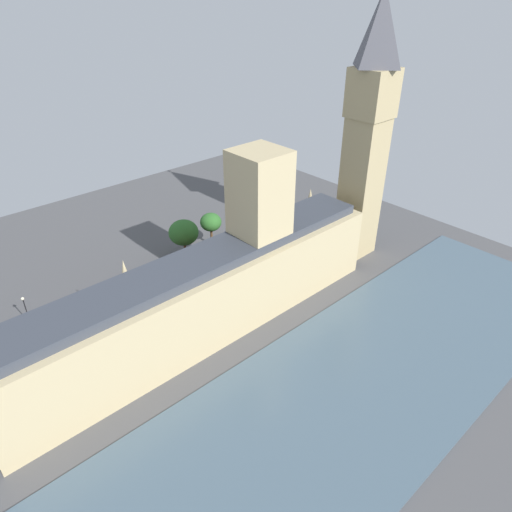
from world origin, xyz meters
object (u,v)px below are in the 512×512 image
object	(u,v)px
car_black_by_river_gate	(249,249)
double_decker_bus_kerbside	(115,302)
plane_tree_near_tower	(184,233)
double_decker_bus_under_trees	(176,272)
plane_tree_leading	(211,222)
pedestrian_far_end	(120,337)
street_lamp_corner	(25,305)
car_blue_trailing	(59,339)
clock_tower	(368,130)
parliament_building	(212,287)

from	to	relation	value
car_black_by_river_gate	double_decker_bus_kerbside	bearing A→B (deg)	86.91
double_decker_bus_kerbside	plane_tree_near_tower	bearing A→B (deg)	106.43
double_decker_bus_under_trees	plane_tree_near_tower	distance (m)	10.73
plane_tree_leading	plane_tree_near_tower	xyz separation A→B (m)	(-0.57, 7.86, 0.37)
pedestrian_far_end	street_lamp_corner	bearing A→B (deg)	-91.77
car_black_by_river_gate	plane_tree_leading	world-z (taller)	plane_tree_leading
car_blue_trailing	plane_tree_near_tower	bearing A→B (deg)	-75.84
double_decker_bus_under_trees	plane_tree_leading	size ratio (longest dim) A/B	1.31
clock_tower	street_lamp_corner	size ratio (longest dim) A/B	9.11
double_decker_bus_under_trees	double_decker_bus_kerbside	xyz separation A→B (m)	(-1.17, 14.15, 0.00)
car_blue_trailing	car_black_by_river_gate	bearing A→B (deg)	-90.21
plane_tree_near_tower	pedestrian_far_end	bearing A→B (deg)	122.30
double_decker_bus_under_trees	plane_tree_near_tower	bearing A→B (deg)	-45.40
plane_tree_leading	street_lamp_corner	world-z (taller)	plane_tree_leading
street_lamp_corner	pedestrian_far_end	bearing A→B (deg)	-146.30
car_black_by_river_gate	double_decker_bus_under_trees	distance (m)	19.26
parliament_building	clock_tower	world-z (taller)	clock_tower
double_decker_bus_kerbside	car_blue_trailing	bearing A→B (deg)	-91.21
double_decker_bus_under_trees	car_blue_trailing	distance (m)	25.39
car_black_by_river_gate	street_lamp_corner	bearing A→B (deg)	77.25
double_decker_bus_kerbside	plane_tree_leading	xyz separation A→B (m)	(8.82, -29.21, 3.26)
pedestrian_far_end	plane_tree_near_tower	distance (m)	29.34
double_decker_bus_under_trees	car_blue_trailing	bearing A→B (deg)	94.25
car_blue_trailing	plane_tree_near_tower	world-z (taller)	plane_tree_near_tower
double_decker_bus_kerbside	parliament_building	bearing A→B (deg)	32.58
double_decker_bus_under_trees	car_blue_trailing	xyz separation A→B (m)	(-1.85, 25.27, -1.75)
car_black_by_river_gate	pedestrian_far_end	size ratio (longest dim) A/B	2.79
plane_tree_near_tower	street_lamp_corner	world-z (taller)	plane_tree_near_tower
double_decker_bus_kerbside	clock_tower	bearing A→B (deg)	69.13
clock_tower	pedestrian_far_end	size ratio (longest dim) A/B	32.38
parliament_building	plane_tree_leading	world-z (taller)	parliament_building
parliament_building	double_decker_bus_under_trees	distance (m)	17.45
car_blue_trailing	clock_tower	bearing A→B (deg)	-104.06
car_blue_trailing	plane_tree_near_tower	distance (m)	34.09
parliament_building	street_lamp_corner	world-z (taller)	parliament_building
double_decker_bus_under_trees	street_lamp_corner	distance (m)	28.01
pedestrian_far_end	street_lamp_corner	size ratio (longest dim) A/B	0.28
parliament_building	clock_tower	size ratio (longest dim) A/B	1.33
clock_tower	pedestrian_far_end	distance (m)	61.68
double_decker_bus_under_trees	car_blue_trailing	size ratio (longest dim) A/B	2.48
parliament_building	double_decker_bus_kerbside	xyz separation A→B (m)	(15.02, 11.43, -5.93)
car_blue_trailing	parliament_building	bearing A→B (deg)	-123.68
car_black_by_river_gate	plane_tree_near_tower	bearing A→B (deg)	52.47
double_decker_bus_kerbside	plane_tree_near_tower	xyz separation A→B (m)	(8.25, -21.35, 3.63)
pedestrian_far_end	plane_tree_near_tower	size ratio (longest dim) A/B	0.18
parliament_building	double_decker_bus_under_trees	world-z (taller)	parliament_building
double_decker_bus_under_trees	plane_tree_near_tower	xyz separation A→B (m)	(7.08, -7.20, 3.63)
plane_tree_leading	double_decker_bus_under_trees	bearing A→B (deg)	116.93
double_decker_bus_under_trees	car_blue_trailing	world-z (taller)	double_decker_bus_under_trees
clock_tower	pedestrian_far_end	world-z (taller)	clock_tower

